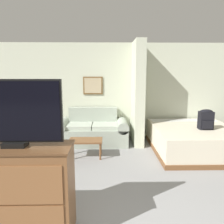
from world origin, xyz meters
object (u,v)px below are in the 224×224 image
(backpack, at_px, (206,119))
(bed, at_px, (194,139))
(tv_dresser, at_px, (19,191))
(couch, at_px, (93,131))
(coffee_table, at_px, (86,142))
(table_lamp, at_px, (50,113))
(tv, at_px, (13,113))

(backpack, bearing_deg, bed, 131.14)
(tv_dresser, bearing_deg, couch, 79.69)
(tv_dresser, bearing_deg, bed, 41.24)
(bed, bearing_deg, backpack, -48.86)
(coffee_table, bearing_deg, table_lamp, 135.76)
(table_lamp, distance_m, tv, 3.38)
(coffee_table, bearing_deg, tv, -102.34)
(couch, relative_size, table_lamp, 4.70)
(couch, bearing_deg, coffee_table, -95.24)
(couch, relative_size, tv, 1.76)
(couch, height_order, backpack, backpack)
(bed, xyz_separation_m, backpack, (0.17, -0.19, 0.51))
(tv, bearing_deg, backpack, 37.62)
(tv, height_order, backpack, tv)
(couch, height_order, bed, couch)
(tv_dresser, height_order, tv, tv)
(coffee_table, height_order, bed, bed)
(tv, relative_size, backpack, 2.31)
(tv, relative_size, bed, 0.51)
(tv_dresser, distance_m, backpack, 4.00)
(coffee_table, distance_m, table_lamp, 1.48)
(coffee_table, height_order, table_lamp, table_lamp)
(tv_dresser, relative_size, tv, 1.16)
(tv, xyz_separation_m, backpack, (3.16, 2.43, -0.59))
(tv_dresser, distance_m, tv, 0.88)
(couch, xyz_separation_m, tv, (-0.59, -3.25, 1.07))
(table_lamp, height_order, tv, tv)
(couch, bearing_deg, tv_dresser, -100.31)
(coffee_table, relative_size, tv, 0.70)
(coffee_table, relative_size, tv_dresser, 0.60)
(tv_dresser, height_order, bed, tv_dresser)
(table_lamp, height_order, bed, table_lamp)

